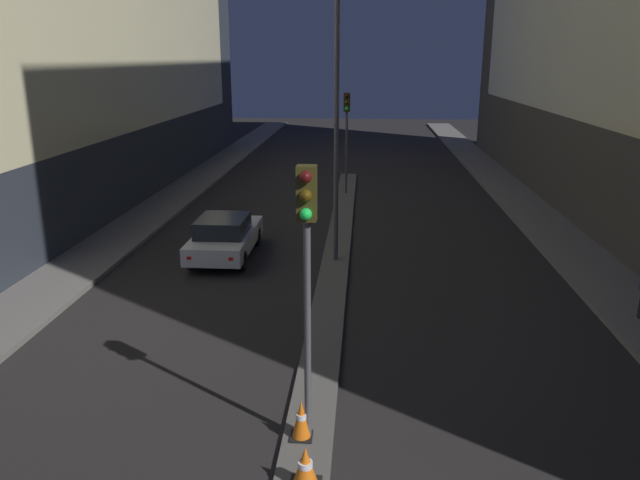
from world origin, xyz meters
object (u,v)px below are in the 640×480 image
traffic_cone_far (301,419)px  traffic_light_mid (347,121)px  car_left_lane (225,236)px  traffic_cone_near (305,467)px  traffic_light_near (307,246)px  street_lamp (337,79)px

traffic_cone_far → traffic_light_mid: bearing=89.7°
traffic_light_mid → car_left_lane: bearing=-110.1°
traffic_cone_far → car_left_lane: size_ratio=0.16×
traffic_cone_near → car_left_lane: size_ratio=0.16×
traffic_light_mid → traffic_light_near: bearing=-90.0°
traffic_light_near → traffic_light_mid: size_ratio=1.00×
traffic_light_near → traffic_cone_near: traffic_light_near is taller
traffic_light_mid → street_lamp: street_lamp is taller
traffic_light_near → street_lamp: size_ratio=0.52×
traffic_light_near → street_lamp: (0.00, 10.27, 2.33)m
car_left_lane → traffic_light_mid: bearing=69.9°
traffic_light_near → traffic_cone_near: bearing=-86.5°
traffic_light_mid → traffic_cone_far: 21.33m
street_lamp → traffic_cone_far: bearing=-90.7°
traffic_light_mid → traffic_cone_near: bearing=-89.8°
traffic_light_mid → car_left_lane: (-3.83, -10.48, -2.95)m
traffic_cone_far → traffic_cone_near: bearing=-81.5°
traffic_cone_near → car_left_lane: 12.56m
traffic_light_mid → traffic_cone_far: (-0.12, -21.08, -3.22)m
traffic_light_mid → car_left_lane: traffic_light_mid is taller
street_lamp → traffic_cone_far: (-0.12, -10.29, -5.55)m
traffic_light_mid → traffic_cone_near: 22.64m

